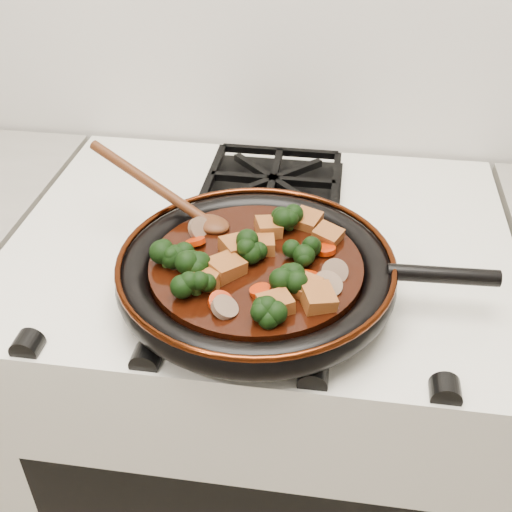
# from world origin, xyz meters

# --- Properties ---
(stove) EXTENTS (0.76, 0.60, 0.90)m
(stove) POSITION_xyz_m (0.00, 1.69, 0.45)
(stove) COLOR white
(stove) RESTS_ON ground
(burner_grate_front) EXTENTS (0.23, 0.23, 0.03)m
(burner_grate_front) POSITION_xyz_m (0.00, 1.55, 0.91)
(burner_grate_front) COLOR black
(burner_grate_front) RESTS_ON stove
(burner_grate_back) EXTENTS (0.23, 0.23, 0.03)m
(burner_grate_back) POSITION_xyz_m (0.00, 1.83, 0.91)
(burner_grate_back) COLOR black
(burner_grate_back) RESTS_ON stove
(skillet) EXTENTS (0.49, 0.37, 0.05)m
(skillet) POSITION_xyz_m (0.01, 1.55, 0.94)
(skillet) COLOR black
(skillet) RESTS_ON burner_grate_front
(braising_sauce) EXTENTS (0.28, 0.28, 0.02)m
(braising_sauce) POSITION_xyz_m (0.01, 1.55, 0.95)
(braising_sauce) COLOR black
(braising_sauce) RESTS_ON skillet
(tofu_cube_0) EXTENTS (0.05, 0.05, 0.03)m
(tofu_cube_0) POSITION_xyz_m (0.10, 1.48, 0.97)
(tofu_cube_0) COLOR #945122
(tofu_cube_0) RESTS_ON braising_sauce
(tofu_cube_1) EXTENTS (0.05, 0.05, 0.02)m
(tofu_cube_1) POSITION_xyz_m (0.05, 1.46, 0.97)
(tofu_cube_1) COLOR #945122
(tofu_cube_1) RESTS_ON braising_sauce
(tofu_cube_2) EXTENTS (0.04, 0.05, 0.03)m
(tofu_cube_2) POSITION_xyz_m (-0.04, 1.50, 0.97)
(tofu_cube_2) COLOR #945122
(tofu_cube_2) RESTS_ON braising_sauce
(tofu_cube_3) EXTENTS (0.04, 0.05, 0.03)m
(tofu_cube_3) POSITION_xyz_m (0.02, 1.62, 0.97)
(tofu_cube_3) COLOR #945122
(tofu_cube_3) RESTS_ON braising_sauce
(tofu_cube_4) EXTENTS (0.06, 0.06, 0.03)m
(tofu_cube_4) POSITION_xyz_m (-0.02, 1.52, 0.97)
(tofu_cube_4) COLOR #945122
(tofu_cube_4) RESTS_ON braising_sauce
(tofu_cube_5) EXTENTS (0.04, 0.05, 0.02)m
(tofu_cube_5) POSITION_xyz_m (0.08, 1.50, 0.97)
(tofu_cube_5) COLOR #945122
(tofu_cube_5) RESTS_ON braising_sauce
(tofu_cube_6) EXTENTS (0.04, 0.04, 0.02)m
(tofu_cube_6) POSITION_xyz_m (0.02, 1.58, 0.97)
(tofu_cube_6) COLOR #945122
(tofu_cube_6) RESTS_ON braising_sauce
(tofu_cube_7) EXTENTS (0.06, 0.06, 0.03)m
(tofu_cube_7) POSITION_xyz_m (-0.01, 1.57, 0.97)
(tofu_cube_7) COLOR #945122
(tofu_cube_7) RESTS_ON braising_sauce
(tofu_cube_8) EXTENTS (0.05, 0.05, 0.02)m
(tofu_cube_8) POSITION_xyz_m (0.07, 1.65, 0.97)
(tofu_cube_8) COLOR #945122
(tofu_cube_8) RESTS_ON braising_sauce
(tofu_cube_9) EXTENTS (0.05, 0.05, 0.03)m
(tofu_cube_9) POSITION_xyz_m (0.10, 1.61, 0.97)
(tofu_cube_9) COLOR #945122
(tofu_cube_9) RESTS_ON braising_sauce
(broccoli_floret_0) EXTENTS (0.07, 0.07, 0.05)m
(broccoli_floret_0) POSITION_xyz_m (0.04, 1.44, 0.97)
(broccoli_floret_0) COLOR black
(broccoli_floret_0) RESTS_ON braising_sauce
(broccoli_floret_1) EXTENTS (0.09, 0.08, 0.07)m
(broccoli_floret_1) POSITION_xyz_m (-0.10, 1.52, 0.97)
(broccoli_floret_1) COLOR black
(broccoli_floret_1) RESTS_ON braising_sauce
(broccoli_floret_2) EXTENTS (0.08, 0.09, 0.07)m
(broccoli_floret_2) POSITION_xyz_m (0.06, 1.51, 0.97)
(broccoli_floret_2) COLOR black
(broccoli_floret_2) RESTS_ON braising_sauce
(broccoli_floret_3) EXTENTS (0.08, 0.09, 0.06)m
(broccoli_floret_3) POSITION_xyz_m (-0.06, 1.51, 0.97)
(broccoli_floret_3) COLOR black
(broccoli_floret_3) RESTS_ON braising_sauce
(broccoli_floret_4) EXTENTS (0.07, 0.07, 0.07)m
(broccoli_floret_4) POSITION_xyz_m (-0.08, 1.52, 0.97)
(broccoli_floret_4) COLOR black
(broccoli_floret_4) RESTS_ON braising_sauce
(broccoli_floret_5) EXTENTS (0.09, 0.08, 0.08)m
(broccoli_floret_5) POSITION_xyz_m (0.00, 1.56, 0.97)
(broccoli_floret_5) COLOR black
(broccoli_floret_5) RESTS_ON braising_sauce
(broccoli_floret_6) EXTENTS (0.09, 0.08, 0.06)m
(broccoli_floret_6) POSITION_xyz_m (-0.05, 1.48, 0.97)
(broccoli_floret_6) COLOR black
(broccoli_floret_6) RESTS_ON braising_sauce
(broccoli_floret_7) EXTENTS (0.09, 0.09, 0.06)m
(broccoli_floret_7) POSITION_xyz_m (0.05, 1.63, 0.97)
(broccoli_floret_7) COLOR black
(broccoli_floret_7) RESTS_ON braising_sauce
(broccoli_floret_8) EXTENTS (0.07, 0.08, 0.06)m
(broccoli_floret_8) POSITION_xyz_m (0.07, 1.56, 0.97)
(broccoli_floret_8) COLOR black
(broccoli_floret_8) RESTS_ON braising_sauce
(carrot_coin_0) EXTENTS (0.03, 0.03, 0.02)m
(carrot_coin_0) POSITION_xyz_m (0.08, 1.52, 0.96)
(carrot_coin_0) COLOR #AC2404
(carrot_coin_0) RESTS_ON braising_sauce
(carrot_coin_1) EXTENTS (0.03, 0.03, 0.01)m
(carrot_coin_1) POSITION_xyz_m (0.10, 1.58, 0.96)
(carrot_coin_1) COLOR #AC2404
(carrot_coin_1) RESTS_ON braising_sauce
(carrot_coin_2) EXTENTS (0.03, 0.03, 0.02)m
(carrot_coin_2) POSITION_xyz_m (-0.02, 1.46, 0.96)
(carrot_coin_2) COLOR #AC2404
(carrot_coin_2) RESTS_ON braising_sauce
(carrot_coin_3) EXTENTS (0.03, 0.03, 0.02)m
(carrot_coin_3) POSITION_xyz_m (-0.07, 1.58, 0.96)
(carrot_coin_3) COLOR #AC2404
(carrot_coin_3) RESTS_ON braising_sauce
(carrot_coin_4) EXTENTS (0.03, 0.03, 0.01)m
(carrot_coin_4) POSITION_xyz_m (0.03, 1.49, 0.96)
(carrot_coin_4) COLOR #AC2404
(carrot_coin_4) RESTS_ON braising_sauce
(mushroom_slice_0) EXTENTS (0.04, 0.03, 0.03)m
(mushroom_slice_0) POSITION_xyz_m (0.11, 1.54, 0.97)
(mushroom_slice_0) COLOR #7C5E47
(mushroom_slice_0) RESTS_ON braising_sauce
(mushroom_slice_1) EXTENTS (0.04, 0.04, 0.02)m
(mushroom_slice_1) POSITION_xyz_m (-0.01, 1.45, 0.97)
(mushroom_slice_1) COLOR #7C5E47
(mushroom_slice_1) RESTS_ON braising_sauce
(mushroom_slice_2) EXTENTS (0.04, 0.04, 0.03)m
(mushroom_slice_2) POSITION_xyz_m (-0.07, 1.60, 0.97)
(mushroom_slice_2) COLOR #7C5E47
(mushroom_slice_2) RESTS_ON braising_sauce
(mushroom_slice_3) EXTENTS (0.05, 0.05, 0.02)m
(mushroom_slice_3) POSITION_xyz_m (0.11, 1.51, 0.97)
(mushroom_slice_3) COLOR #7C5E47
(mushroom_slice_3) RESTS_ON braising_sauce
(mushroom_slice_4) EXTENTS (0.04, 0.04, 0.02)m
(mushroom_slice_4) POSITION_xyz_m (-0.09, 1.53, 0.97)
(mushroom_slice_4) COLOR #7C5E47
(mushroom_slice_4) RESTS_ON braising_sauce
(wooden_spoon) EXTENTS (0.14, 0.08, 0.22)m
(wooden_spoon) POSITION_xyz_m (-0.11, 1.64, 0.98)
(wooden_spoon) COLOR #4E2510
(wooden_spoon) RESTS_ON braising_sauce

